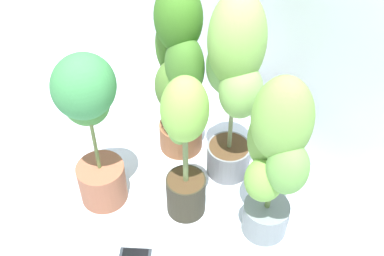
{
  "coord_description": "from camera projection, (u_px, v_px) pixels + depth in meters",
  "views": [
    {
      "loc": [
        1.2,
        -0.71,
        1.93
      ],
      "look_at": [
        -0.04,
        0.26,
        0.42
      ],
      "focal_mm": 45.79,
      "sensor_mm": 36.0,
      "label": 1
    }
  ],
  "objects": [
    {
      "name": "potted_plant_back_left",
      "position": [
        178.0,
        65.0,
        2.3
      ],
      "size": [
        0.36,
        0.3,
        0.97
      ],
      "color": "brown",
      "rests_on": "ground"
    },
    {
      "name": "potted_plant_back_center",
      "position": [
        234.0,
        76.0,
        2.13
      ],
      "size": [
        0.39,
        0.34,
        1.02
      ],
      "color": "slate",
      "rests_on": "ground"
    },
    {
      "name": "potted_plant_center",
      "position": [
        185.0,
        143.0,
        2.07
      ],
      "size": [
        0.22,
        0.21,
        0.8
      ],
      "color": "#2C281C",
      "rests_on": "ground"
    },
    {
      "name": "ground_plane",
      "position": [
        154.0,
        218.0,
        2.33
      ],
      "size": [
        8.0,
        8.0,
        0.0
      ],
      "primitive_type": "plane",
      "color": "silver",
      "rests_on": "ground"
    },
    {
      "name": "potted_plant_back_right",
      "position": [
        275.0,
        154.0,
        1.94
      ],
      "size": [
        0.39,
        0.33,
        0.89
      ],
      "color": "slate",
      "rests_on": "ground"
    },
    {
      "name": "potted_plant_front_left",
      "position": [
        90.0,
        121.0,
        2.1
      ],
      "size": [
        0.34,
        0.3,
        0.84
      ],
      "color": "#94553D",
      "rests_on": "ground"
    },
    {
      "name": "cell_phone",
      "position": [
        135.0,
        254.0,
        2.19
      ],
      "size": [
        0.15,
        0.15,
        0.01
      ],
      "rotation": [
        0.0,
        0.0,
        -0.72
      ],
      "color": "#2A2F37",
      "rests_on": "ground"
    }
  ]
}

